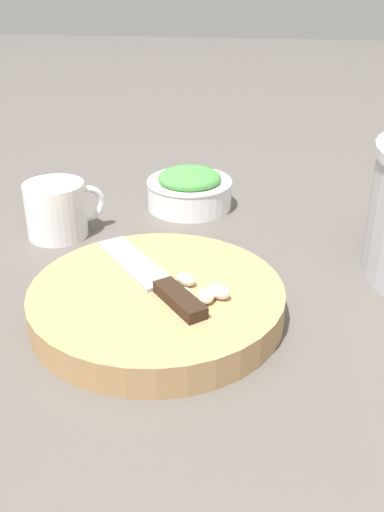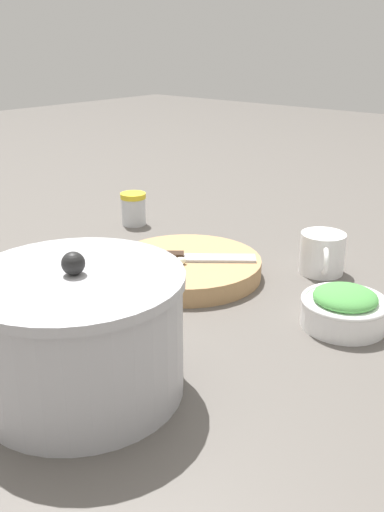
{
  "view_description": "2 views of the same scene",
  "coord_description": "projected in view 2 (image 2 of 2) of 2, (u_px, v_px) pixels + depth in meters",
  "views": [
    {
      "loc": [
        0.55,
        0.08,
        0.34
      ],
      "look_at": [
        0.01,
        0.0,
        0.06
      ],
      "focal_mm": 40.0,
      "sensor_mm": 36.0,
      "label": 1
    },
    {
      "loc": [
        -0.6,
        0.7,
        0.42
      ],
      "look_at": [
        -0.01,
        0.01,
        0.06
      ],
      "focal_mm": 40.0,
      "sensor_mm": 36.0,
      "label": 2
    }
  ],
  "objects": [
    {
      "name": "ground_plane",
      "position": [
        193.0,
        287.0,
        1.02
      ],
      "size": [
        5.0,
        5.0,
        0.0
      ],
      "primitive_type": "plane",
      "color": "#56514C"
    },
    {
      "name": "stock_pot",
      "position": [
        79.0,
        334.0,
        0.69
      ],
      "size": [
        0.26,
        0.26,
        0.19
      ],
      "color": "#B2B2B7",
      "rests_on": "ground_plane"
    },
    {
      "name": "spice_jar",
      "position": [
        134.0,
        209.0,
        1.34
      ],
      "size": [
        0.06,
        0.06,
        0.08
      ],
      "color": "silver",
      "rests_on": "ground_plane"
    },
    {
      "name": "herb_bowl",
      "position": [
        344.0,
        308.0,
        0.87
      ],
      "size": [
        0.13,
        0.13,
        0.06
      ],
      "color": "white",
      "rests_on": "ground_plane"
    },
    {
      "name": "coffee_mug",
      "position": [
        322.0,
        253.0,
        1.06
      ],
      "size": [
        0.09,
        0.1,
        0.08
      ],
      "color": "white",
      "rests_on": "ground_plane"
    },
    {
      "name": "garlic_cloves",
      "position": [
        164.0,
        262.0,
        1.02
      ],
      "size": [
        0.06,
        0.07,
        0.02
      ],
      "color": "#E6E6C3",
      "rests_on": "cutting_board"
    },
    {
      "name": "cutting_board",
      "position": [
        187.0,
        267.0,
        1.06
      ],
      "size": [
        0.27,
        0.27,
        0.03
      ],
      "color": "tan",
      "rests_on": "ground_plane"
    },
    {
      "name": "chef_knife",
      "position": [
        192.0,
        257.0,
        1.04
      ],
      "size": [
        0.18,
        0.15,
        0.01
      ],
      "rotation": [
        0.0,
        0.0,
        2.26
      ],
      "color": "black",
      "rests_on": "cutting_board"
    }
  ]
}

